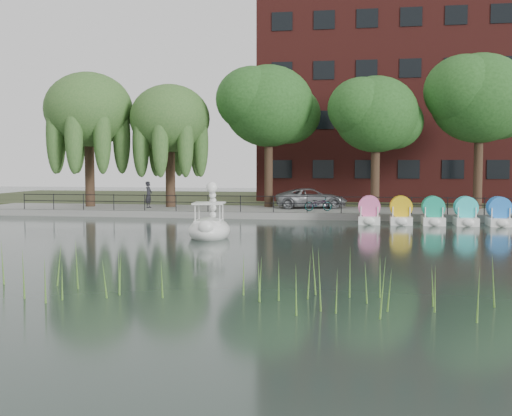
% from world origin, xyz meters
% --- Properties ---
extents(ground_plane, '(120.00, 120.00, 0.00)m').
position_xyz_m(ground_plane, '(0.00, 0.00, 0.00)').
color(ground_plane, '#304139').
extents(promenade, '(40.00, 6.00, 0.40)m').
position_xyz_m(promenade, '(0.00, 16.00, 0.20)').
color(promenade, gray).
rests_on(promenade, ground_plane).
extents(kerb, '(40.00, 0.25, 0.40)m').
position_xyz_m(kerb, '(0.00, 13.05, 0.20)').
color(kerb, gray).
rests_on(kerb, ground_plane).
extents(land_strip, '(60.00, 22.00, 0.36)m').
position_xyz_m(land_strip, '(0.00, 30.00, 0.18)').
color(land_strip, '#47512D').
rests_on(land_strip, ground_plane).
extents(railing, '(32.00, 0.05, 1.00)m').
position_xyz_m(railing, '(0.00, 13.25, 1.15)').
color(railing, black).
rests_on(railing, promenade).
extents(apartment_building, '(20.00, 10.07, 18.00)m').
position_xyz_m(apartment_building, '(7.00, 29.97, 9.36)').
color(apartment_building, '#4C1E16').
rests_on(apartment_building, land_strip).
extents(willow_left, '(5.88, 5.88, 9.01)m').
position_xyz_m(willow_left, '(-13.00, 16.50, 6.87)').
color(willow_left, '#473323').
rests_on(willow_left, promenade).
extents(willow_mid, '(5.32, 5.32, 8.15)m').
position_xyz_m(willow_mid, '(-7.50, 17.00, 6.25)').
color(willow_mid, '#473323').
rests_on(willow_mid, promenade).
extents(broadleaf_center, '(6.00, 6.00, 9.25)m').
position_xyz_m(broadleaf_center, '(-1.00, 18.00, 7.06)').
color(broadleaf_center, '#473323').
rests_on(broadleaf_center, promenade).
extents(broadleaf_right, '(5.40, 5.40, 8.32)m').
position_xyz_m(broadleaf_right, '(6.00, 17.50, 6.39)').
color(broadleaf_right, '#473323').
rests_on(broadleaf_right, promenade).
extents(broadleaf_far, '(6.30, 6.30, 9.71)m').
position_xyz_m(broadleaf_far, '(12.50, 18.50, 7.40)').
color(broadleaf_far, '#473323').
rests_on(broadleaf_far, promenade).
extents(minivan, '(3.50, 5.71, 1.48)m').
position_xyz_m(minivan, '(1.94, 17.18, 1.14)').
color(minivan, gray).
rests_on(minivan, promenade).
extents(bicycle, '(1.06, 1.82, 1.00)m').
position_xyz_m(bicycle, '(2.55, 14.74, 0.90)').
color(bicycle, gray).
rests_on(bicycle, promenade).
extents(pedestrian, '(0.53, 0.74, 1.98)m').
position_xyz_m(pedestrian, '(-8.60, 15.75, 1.39)').
color(pedestrian, black).
rests_on(pedestrian, promenade).
extents(swan_boat, '(2.15, 3.10, 2.47)m').
position_xyz_m(swan_boat, '(-1.48, 3.30, 0.54)').
color(swan_boat, white).
rests_on(swan_boat, ground_plane).
extents(pedal_boat_row, '(11.35, 1.70, 1.40)m').
position_xyz_m(pedal_boat_row, '(10.69, 11.23, 0.61)').
color(pedal_boat_row, white).
rests_on(pedal_boat_row, ground_plane).
extents(reed_bank, '(24.00, 2.40, 1.20)m').
position_xyz_m(reed_bank, '(2.00, -9.50, 0.60)').
color(reed_bank, '#669938').
rests_on(reed_bank, ground_plane).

